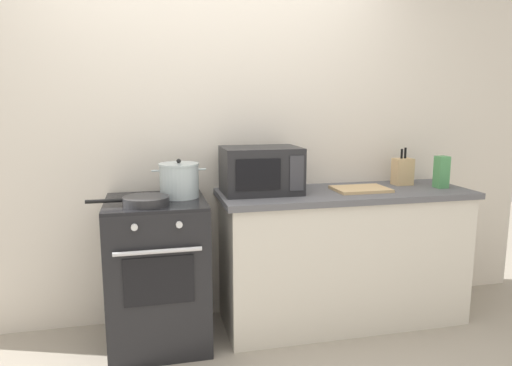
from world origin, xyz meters
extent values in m
cube|color=silver|center=(0.30, 0.97, 1.25)|extent=(4.40, 0.10, 2.50)
cube|color=beige|center=(0.90, 0.62, 0.44)|extent=(1.64, 0.56, 0.88)
cube|color=#59595E|center=(0.90, 0.62, 0.90)|extent=(1.70, 0.60, 0.04)
cube|color=black|center=(-0.35, 0.60, 0.45)|extent=(0.60, 0.60, 0.90)
cube|color=black|center=(-0.35, 0.60, 0.91)|extent=(0.60, 0.60, 0.02)
cube|color=black|center=(-0.35, 0.30, 0.52)|extent=(0.39, 0.01, 0.28)
cylinder|color=silver|center=(-0.35, 0.27, 0.70)|extent=(0.48, 0.02, 0.02)
cylinder|color=silver|center=(-0.47, 0.29, 0.84)|extent=(0.04, 0.02, 0.04)
cylinder|color=silver|center=(-0.23, 0.29, 0.84)|extent=(0.04, 0.02, 0.04)
cylinder|color=silver|center=(-0.20, 0.65, 1.02)|extent=(0.24, 0.24, 0.20)
cylinder|color=silver|center=(-0.20, 0.65, 1.13)|extent=(0.25, 0.25, 0.01)
sphere|color=black|center=(-0.20, 0.65, 1.15)|extent=(0.03, 0.03, 0.03)
cylinder|color=silver|center=(-0.34, 0.65, 1.09)|extent=(0.05, 0.01, 0.01)
cylinder|color=silver|center=(-0.06, 0.65, 1.09)|extent=(0.05, 0.01, 0.01)
cylinder|color=#28282B|center=(-0.40, 0.47, 0.95)|extent=(0.27, 0.27, 0.05)
cylinder|color=black|center=(-0.64, 0.47, 0.96)|extent=(0.20, 0.02, 0.02)
cube|color=#232326|center=(0.33, 0.68, 1.07)|extent=(0.50, 0.36, 0.30)
cube|color=black|center=(0.27, 0.50, 1.07)|extent=(0.28, 0.01, 0.19)
cube|color=#38383D|center=(0.51, 0.50, 1.07)|extent=(0.09, 0.01, 0.22)
cube|color=tan|center=(1.00, 0.60, 0.93)|extent=(0.36, 0.26, 0.02)
cube|color=tan|center=(1.39, 0.74, 1.02)|extent=(0.13, 0.10, 0.19)
cylinder|color=black|center=(1.38, 0.74, 1.14)|extent=(0.02, 0.02, 0.07)
cylinder|color=black|center=(1.40, 0.74, 1.15)|extent=(0.02, 0.02, 0.08)
cube|color=#4C9356|center=(1.59, 0.57, 1.03)|extent=(0.08, 0.08, 0.22)
camera|label=1|loc=(-0.39, -2.24, 1.51)|focal=32.81mm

